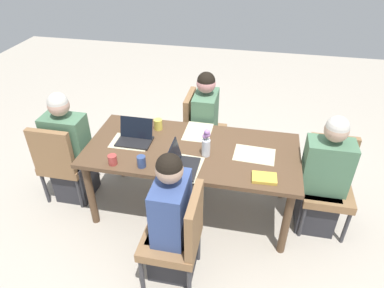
% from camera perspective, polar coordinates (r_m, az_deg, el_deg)
% --- Properties ---
extents(ground_plane, '(10.00, 10.00, 0.00)m').
position_cam_1_polar(ground_plane, '(3.64, -0.00, -10.42)').
color(ground_plane, '#B2A899').
extents(dining_table, '(1.95, 0.90, 0.75)m').
position_cam_1_polar(dining_table, '(3.21, -0.00, -1.94)').
color(dining_table, brown).
rests_on(dining_table, ground_plane).
extents(chair_near_left_near, '(0.44, 0.44, 0.90)m').
position_cam_1_polar(chair_near_left_near, '(3.96, 1.28, 2.80)').
color(chair_near_left_near, olive).
rests_on(chair_near_left_near, ground_plane).
extents(person_near_left_near, '(0.36, 0.40, 1.19)m').
position_cam_1_polar(person_near_left_near, '(3.88, 2.21, 2.58)').
color(person_near_left_near, '#2D2D33').
rests_on(person_near_left_near, ground_plane).
extents(chair_head_right_left_mid, '(0.44, 0.44, 0.90)m').
position_cam_1_polar(chair_head_right_left_mid, '(3.68, -20.73, -2.38)').
color(chair_head_right_left_mid, olive).
rests_on(chair_head_right_left_mid, ground_plane).
extents(person_head_right_left_mid, '(0.40, 0.36, 1.19)m').
position_cam_1_polar(person_head_right_left_mid, '(3.69, -19.46, -1.50)').
color(person_head_right_left_mid, '#2D2D33').
rests_on(person_head_right_left_mid, ground_plane).
extents(chair_head_left_left_far, '(0.44, 0.44, 0.90)m').
position_cam_1_polar(chair_head_left_left_far, '(3.43, 21.50, -5.47)').
color(chair_head_left_left_far, olive).
rests_on(chair_head_left_left_far, ground_plane).
extents(person_head_left_left_far, '(0.40, 0.36, 1.19)m').
position_cam_1_polar(person_head_left_left_far, '(3.35, 20.73, -5.81)').
color(person_head_left_left_far, '#2D2D33').
rests_on(person_head_left_left_far, ground_plane).
extents(chair_far_right_near, '(0.44, 0.44, 0.90)m').
position_cam_1_polar(chair_far_right_near, '(2.73, -2.08, -14.68)').
color(chair_far_right_near, olive).
rests_on(chair_far_right_near, ground_plane).
extents(person_far_right_near, '(0.36, 0.40, 1.19)m').
position_cam_1_polar(person_far_right_near, '(2.76, -3.34, -13.14)').
color(person_far_right_near, '#2D2D33').
rests_on(person_far_right_near, ground_plane).
extents(flower_vase, '(0.08, 0.08, 0.27)m').
position_cam_1_polar(flower_vase, '(3.01, 2.35, 0.13)').
color(flower_vase, silver).
rests_on(flower_vase, dining_table).
extents(placemat_near_left_near, '(0.26, 0.36, 0.00)m').
position_cam_1_polar(placemat_near_left_near, '(3.40, 1.02, 2.02)').
color(placemat_near_left_near, beige).
rests_on(placemat_near_left_near, dining_table).
extents(placemat_head_right_left_mid, '(0.36, 0.27, 0.00)m').
position_cam_1_polar(placemat_head_right_left_mid, '(3.30, -10.09, 0.35)').
color(placemat_head_right_left_mid, beige).
rests_on(placemat_head_right_left_mid, dining_table).
extents(placemat_head_left_left_far, '(0.37, 0.28, 0.00)m').
position_cam_1_polar(placemat_head_left_left_far, '(3.13, 10.25, -1.74)').
color(placemat_head_left_left_far, beige).
rests_on(placemat_head_left_left_far, dining_table).
extents(placemat_far_right_near, '(0.28, 0.38, 0.00)m').
position_cam_1_polar(placemat_far_right_near, '(2.93, -1.22, -3.90)').
color(placemat_far_right_near, beige).
rests_on(placemat_far_right_near, dining_table).
extents(laptop_head_right_left_mid, '(0.32, 0.22, 0.21)m').
position_cam_1_polar(laptop_head_right_left_mid, '(3.29, -9.37, 1.12)').
color(laptop_head_right_left_mid, black).
rests_on(laptop_head_right_left_mid, dining_table).
extents(laptop_far_right_near, '(0.22, 0.32, 0.21)m').
position_cam_1_polar(laptop_far_right_near, '(2.90, -1.81, -3.41)').
color(laptop_far_right_near, black).
rests_on(laptop_far_right_near, dining_table).
extents(coffee_mug_near_left, '(0.07, 0.07, 0.10)m').
position_cam_1_polar(coffee_mug_near_left, '(2.95, -8.34, -2.88)').
color(coffee_mug_near_left, '#33477A').
rests_on(coffee_mug_near_left, dining_table).
extents(coffee_mug_near_right, '(0.08, 0.08, 0.11)m').
position_cam_1_polar(coffee_mug_near_right, '(3.44, -5.61, 3.24)').
color(coffee_mug_near_right, '#DBC64C').
rests_on(coffee_mug_near_right, dining_table).
extents(coffee_mug_centre_left, '(0.08, 0.08, 0.09)m').
position_cam_1_polar(coffee_mug_centre_left, '(3.03, -12.97, -2.55)').
color(coffee_mug_centre_left, '#AD3D38').
rests_on(coffee_mug_centre_left, dining_table).
extents(book_blue_cover, '(0.21, 0.15, 0.03)m').
position_cam_1_polar(book_blue_cover, '(2.87, 11.85, -5.49)').
color(book_blue_cover, gold).
rests_on(book_blue_cover, dining_table).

